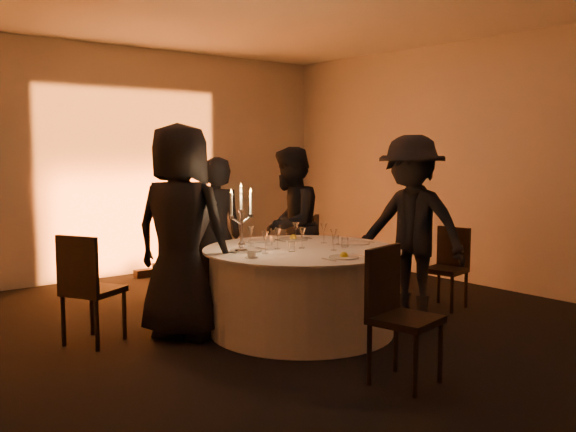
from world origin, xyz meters
TOP-DOWN VIEW (x-y plane):
  - floor at (0.00, 0.00)m, footprint 7.00×7.00m
  - wall_back at (0.00, 3.50)m, footprint 7.00×0.00m
  - wall_right at (3.00, 0.00)m, footprint 0.00×7.00m
  - uplighter_fixture at (0.00, 3.20)m, footprint 0.25×0.12m
  - banquet_table at (0.00, 0.00)m, footprint 1.80×1.80m
  - chair_left at (-1.70, 0.81)m, footprint 0.56×0.56m
  - chair_back_left at (-0.48, 1.50)m, footprint 0.48×0.48m
  - chair_back_right at (1.16, 1.29)m, footprint 0.55×0.55m
  - chair_right at (1.79, -0.28)m, footprint 0.43×0.43m
  - chair_front at (-0.31, -1.41)m, footprint 0.50×0.50m
  - guest_left at (-0.95, 0.52)m, footprint 0.98×1.10m
  - guest_back_left at (-0.29, 1.01)m, footprint 0.66×0.53m
  - guest_back_right at (0.62, 0.94)m, footprint 1.04×0.99m
  - guest_right at (1.19, -0.27)m, footprint 0.91×1.29m
  - plate_left at (-0.48, 0.20)m, footprint 0.36×0.28m
  - plate_back_left at (-0.03, 0.58)m, footprint 0.36×0.26m
  - plate_back_right at (0.29, 0.48)m, footprint 0.35×0.29m
  - plate_right at (0.58, -0.10)m, footprint 0.36×0.28m
  - plate_front at (-0.07, -0.62)m, footprint 0.36×0.25m
  - coffee_cup at (-0.66, -0.13)m, footprint 0.11×0.11m
  - candelabra at (-0.55, 0.17)m, footprint 0.26×0.12m
  - wine_glass_a at (-0.20, 0.10)m, footprint 0.07×0.07m
  - wine_glass_b at (0.38, 0.12)m, footprint 0.07×0.07m
  - wine_glass_c at (0.00, -0.00)m, footprint 0.07×0.07m
  - wine_glass_d at (-0.31, 0.36)m, footprint 0.07×0.07m
  - wine_glass_e at (0.23, 0.37)m, footprint 0.07×0.07m
  - wine_glass_f at (0.14, -0.27)m, footprint 0.07×0.07m
  - wine_glass_g at (-0.44, -0.03)m, footprint 0.07×0.07m
  - tumbler_a at (-0.19, -0.08)m, footprint 0.07×0.07m
  - tumbler_b at (0.40, -0.03)m, footprint 0.07×0.07m
  - tumbler_c at (0.35, -0.20)m, footprint 0.07×0.07m
  - tumbler_d at (-0.12, 0.34)m, footprint 0.07×0.07m

SIDE VIEW (x-z plane):
  - floor at x=0.00m, z-range 0.00..0.00m
  - uplighter_fixture at x=0.00m, z-range 0.00..0.10m
  - banquet_table at x=0.00m, z-range 0.00..0.77m
  - chair_right at x=1.79m, z-range 0.05..0.89m
  - chair_back_left at x=-0.48m, z-range 0.05..0.94m
  - chair_back_right at x=1.16m, z-range 0.05..0.94m
  - chair_left at x=-1.70m, z-range 0.06..1.02m
  - chair_front at x=-0.31m, z-range 0.06..1.04m
  - plate_back_left at x=-0.03m, z-range 0.77..0.78m
  - plate_right at x=0.58m, z-range 0.77..0.78m
  - plate_left at x=-0.48m, z-range 0.77..0.78m
  - plate_back_right at x=0.29m, z-range 0.74..0.83m
  - plate_front at x=-0.07m, z-range 0.75..0.83m
  - guest_back_left at x=-0.29m, z-range 0.00..1.59m
  - coffee_cup at x=-0.66m, z-range 0.77..0.83m
  - tumbler_a at x=-0.19m, z-range 0.77..0.86m
  - tumbler_b at x=0.40m, z-range 0.77..0.86m
  - tumbler_c at x=0.35m, z-range 0.77..0.86m
  - tumbler_d at x=-0.12m, z-range 0.77..0.86m
  - guest_back_right at x=0.62m, z-range 0.00..1.69m
  - guest_right at x=1.19m, z-range 0.00..1.81m
  - wine_glass_a at x=-0.20m, z-range 0.81..1.00m
  - wine_glass_b at x=0.38m, z-range 0.81..1.00m
  - wine_glass_c at x=0.00m, z-range 0.81..1.00m
  - wine_glass_d at x=-0.31m, z-range 0.81..1.00m
  - wine_glass_e at x=0.23m, z-range 0.81..1.00m
  - wine_glass_f at x=0.14m, z-range 0.81..1.00m
  - wine_glass_g at x=-0.44m, z-range 0.81..1.00m
  - guest_left at x=-0.95m, z-range 0.00..1.90m
  - candelabra at x=-0.55m, z-range 0.68..1.29m
  - wall_back at x=0.00m, z-range -2.00..5.00m
  - wall_right at x=3.00m, z-range -2.00..5.00m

